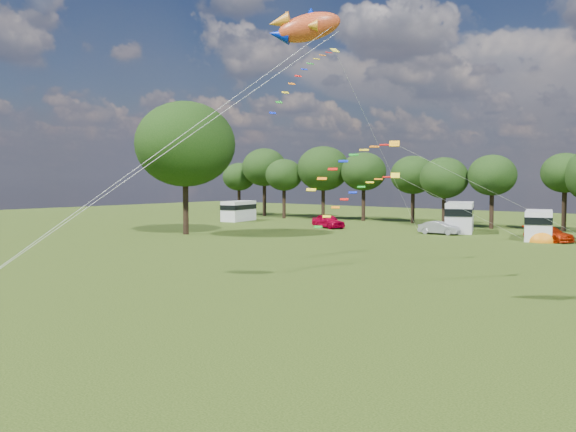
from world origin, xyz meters
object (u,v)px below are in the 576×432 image
Objects in this scene: tent_orange at (543,241)px; campervan_b at (460,216)px; campervan_a at (239,210)px; campervan_c at (539,224)px; fish_kite at (303,27)px; car_b at (439,228)px; car_a at (328,221)px; big_tree at (185,144)px; car_c at (549,234)px.

campervan_b is at bearing 156.27° from tent_orange.
campervan_b reaches higher than campervan_a.
campervan_c is 1.81× the size of fish_kite.
car_b is 1.06× the size of tent_orange.
fish_kite reaches higher than campervan_a.
car_a is at bearing -179.32° from tent_orange.
car_a is (6.42, 15.42, -8.24)m from big_tree.
fish_kite reaches higher than tent_orange.
campervan_a is 1.72× the size of fish_kite.
big_tree is 3.55× the size of car_b.
campervan_c is at bearing 62.11° from fish_kite.
campervan_a is 56.83m from fish_kite.
campervan_a is at bearing 80.55° from car_b.
campervan_a is 0.82× the size of campervan_b.
campervan_c reaches higher than car_c.
campervan_b is 1.16× the size of campervan_c.
campervan_b is at bearing -96.18° from campervan_a.
campervan_b reaches higher than campervan_c.
car_a is at bearing 67.40° from big_tree.
car_b is 40.47m from fish_kite.
campervan_a reaches higher than car_c.
car_c is 1.74m from campervan_c.
car_a is at bearing 114.73° from car_c.
car_b is 1.14× the size of fish_kite.
car_b is (13.19, 0.75, -0.12)m from car_a.
campervan_a is 29.49m from campervan_b.
campervan_b is (0.37, 3.95, 1.01)m from car_b.
big_tree reaches higher than campervan_b.
campervan_b is 43.75m from fish_kite.
campervan_b reaches higher than car_c.
fish_kite is at bearing -33.38° from big_tree.
fish_kite is (11.51, -40.86, 10.58)m from campervan_b.
campervan_b is at bearing -12.76° from car_b.
car_b is 29.01m from campervan_a.
campervan_c is at bearing -67.44° from car_a.
campervan_a is 39.45m from tent_orange.
campervan_a is 1.60× the size of tent_orange.
car_a is 13.21m from car_b.
fish_kite is at bearing -169.50° from car_b.
car_a is 15.90m from campervan_a.
campervan_c is at bearing -102.23° from campervan_a.
big_tree is 3.75× the size of tent_orange.
car_a is at bearing 93.30° from fish_kite.
campervan_c is 39.26m from fish_kite.
campervan_b is (29.35, 2.88, 0.27)m from campervan_a.
campervan_a is (-28.98, 1.07, 0.74)m from car_b.
campervan_b is 2.09× the size of fish_kite.
car_b is at bearing 112.37° from car_c.
campervan_a is at bearing 105.66° from fish_kite.
car_c reaches higher than tent_orange.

